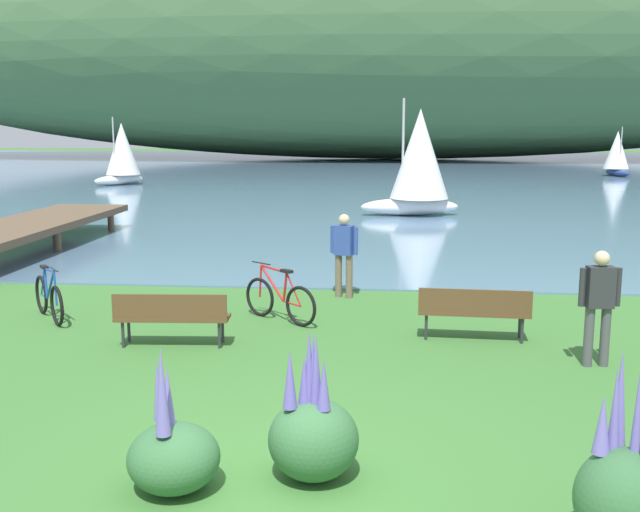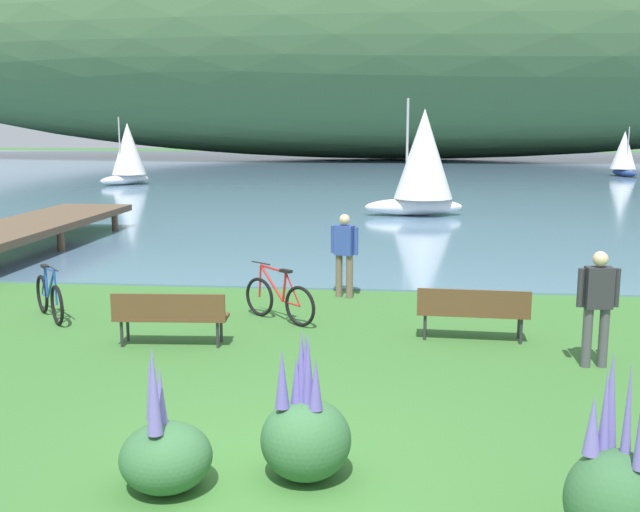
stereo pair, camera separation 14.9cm
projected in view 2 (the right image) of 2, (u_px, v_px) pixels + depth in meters
The scene contains 16 objects.
ground_plane at pixel (275, 479), 7.44m from camera, with size 200.00×200.00×0.00m, color #3D7533.
bay_water at pixel (382, 172), 55.08m from camera, with size 180.00×80.00×0.04m, color #5B7F9E.
distant_hillside at pixel (396, 33), 73.02m from camera, with size 117.41×28.00×24.38m, color #42663D.
park_bench_near_camera at pixel (473, 309), 12.12m from camera, with size 1.82×0.57×0.88m.
park_bench_further_along at pixel (170, 314), 11.83m from camera, with size 1.83×0.60×0.88m.
bicycle_leaning_near_bench at pixel (49, 297), 13.51m from camera, with size 1.17×1.41×1.01m.
bicycle_beside_path at pixel (279, 299), 13.35m from camera, with size 1.44×1.12×1.01m.
person_at_shoreline at pixel (344, 250), 15.09m from camera, with size 0.57×0.35×1.71m.
person_on_the_grass at pixel (598, 301), 10.72m from camera, with size 0.61×0.26×1.71m.
echium_bush_closest_to_camera at pixel (165, 453), 7.17m from camera, with size 0.89×0.89×1.50m.
echium_bush_beside_closest at pixel (615, 495), 6.10m from camera, with size 0.82×0.82×1.71m.
echium_bush_mid_cluster at pixel (305, 434), 7.39m from camera, with size 0.90×0.90×1.54m.
sailboat_nearest_to_shore at pixel (423, 161), 28.26m from camera, with size 3.86×2.52×4.40m.
sailboat_mid_bay at pixel (128, 153), 43.01m from camera, with size 2.81×3.24×3.85m.
sailboat_toward_hillside at pixel (624, 153), 49.86m from camera, with size 2.00×2.89×3.27m.
pier_dock at pixel (27, 227), 20.61m from camera, with size 2.40×10.00×0.80m.
Camera 2 is at (1.16, -6.86, 3.49)m, focal length 41.96 mm.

